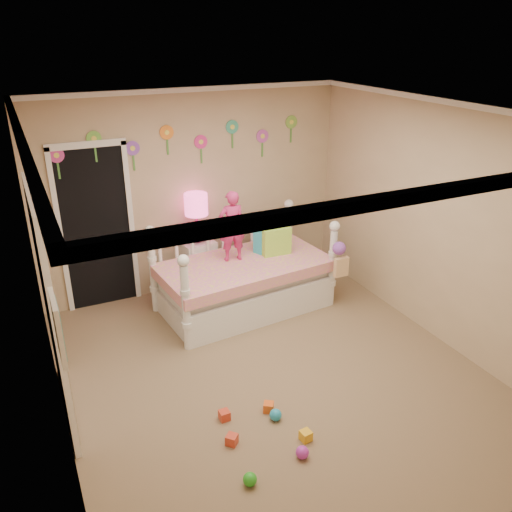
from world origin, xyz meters
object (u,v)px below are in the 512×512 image
child (232,226)px  nightstand (199,266)px  table_lamp (196,210)px  daybed (244,266)px

child → nightstand: bearing=-62.3°
child → nightstand: child is taller
nightstand → child: bearing=-75.0°
table_lamp → child: bearing=-67.8°
daybed → table_lamp: size_ratio=3.20×
child → nightstand: (-0.24, 0.58, -0.72)m
daybed → table_lamp: (-0.34, 0.69, 0.56)m
nightstand → table_lamp: (0.00, 0.00, 0.78)m
daybed → nightstand: (-0.34, 0.69, -0.22)m
nightstand → table_lamp: bearing=0.0°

